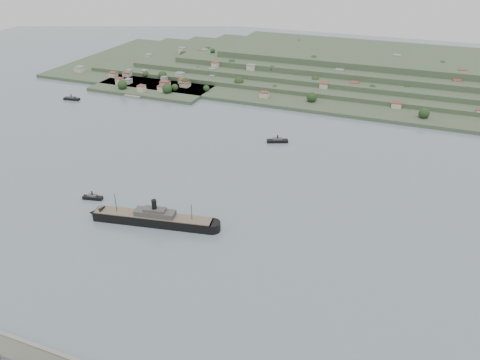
% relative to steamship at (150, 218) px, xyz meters
% --- Properties ---
extents(ground, '(1400.00, 1400.00, 0.00)m').
position_rel_steamship_xyz_m(ground, '(38.07, 30.63, -4.33)').
color(ground, slate).
rests_on(ground, ground).
extents(far_peninsula, '(760.00, 309.00, 30.00)m').
position_rel_steamship_xyz_m(far_peninsula, '(65.97, 423.73, 7.55)').
color(far_peninsula, '#3A4D33').
rests_on(far_peninsula, ground).
extents(steamship, '(97.25, 27.73, 23.46)m').
position_rel_steamship_xyz_m(steamship, '(0.00, 0.00, 0.00)').
color(steamship, black).
rests_on(steamship, ground).
extents(tugboat, '(16.10, 7.48, 7.01)m').
position_rel_steamship_xyz_m(tugboat, '(-58.88, 12.70, -2.62)').
color(tugboat, black).
rests_on(tugboat, ground).
extents(ferry_west, '(20.71, 8.15, 7.56)m').
position_rel_steamship_xyz_m(ferry_west, '(-231.16, 199.56, -2.51)').
color(ferry_west, black).
rests_on(ferry_west, ground).
extents(ferry_east, '(21.16, 13.36, 7.71)m').
position_rel_steamship_xyz_m(ferry_east, '(40.68, 169.48, -2.47)').
color(ferry_east, black).
rests_on(ferry_east, ground).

